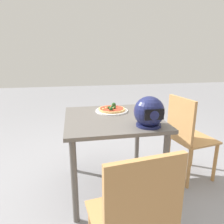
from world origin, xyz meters
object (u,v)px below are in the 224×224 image
motorcycle_helmet (149,112)px  chair_side (187,134)px  pizza (112,109)px  chair_far (135,220)px  dining_table (112,128)px

motorcycle_helmet → chair_side: 0.74m
pizza → chair_far: (0.10, 1.18, -0.27)m
motorcycle_helmet → dining_table: bearing=-51.4°
dining_table → pizza: 0.24m
motorcycle_helmet → chair_far: bearing=65.4°
pizza → dining_table: bearing=81.3°
dining_table → chair_far: chair_far is taller
dining_table → chair_side: 0.80m
chair_side → chair_far: 1.33m
chair_side → motorcycle_helmet: bearing=31.2°
pizza → chair_far: size_ratio=0.30×
motorcycle_helmet → chair_far: 0.83m
pizza → chair_far: bearing=85.0°
pizza → chair_side: chair_side is taller
motorcycle_helmet → chair_far: motorcycle_helmet is taller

